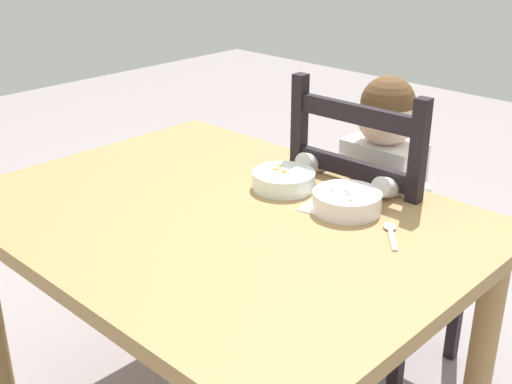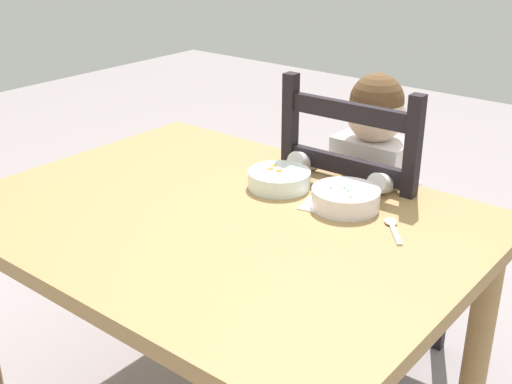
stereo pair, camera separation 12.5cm
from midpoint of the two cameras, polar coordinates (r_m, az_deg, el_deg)
name	(u,v)px [view 1 (the left image)]	position (r m, az deg, el deg)	size (l,w,h in m)	color
dining_table	(221,245)	(1.69, -0.92, -4.68)	(1.26, 0.94, 0.71)	#A17C4A
dining_chair	(373,240)	(2.06, 11.83, -4.16)	(0.43, 0.43, 0.98)	black
child_figure	(376,188)	(1.98, 12.10, 0.27)	(0.32, 0.31, 0.98)	white
bowl_of_peas	(347,201)	(1.66, 9.99, -0.79)	(0.17, 0.17, 0.05)	white
bowl_of_carrots	(284,179)	(1.78, 4.41, 1.06)	(0.17, 0.17, 0.05)	white
spoon	(391,231)	(1.59, 13.78, -3.30)	(0.10, 0.12, 0.01)	silver
paper_napkin	(335,207)	(1.69, 9.00, -1.35)	(0.15, 0.13, 0.00)	white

